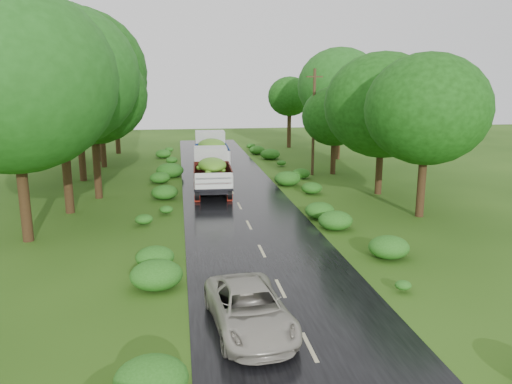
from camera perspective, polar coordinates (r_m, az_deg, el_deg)
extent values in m
plane|color=#1E3E0D|center=(17.96, 2.81, -11.00)|extent=(120.00, 120.00, 0.00)
cube|color=black|center=(22.55, 0.25, -5.94)|extent=(6.50, 80.00, 0.02)
cube|color=#BFB78C|center=(14.47, 6.13, -17.17)|extent=(0.12, 1.60, 0.00)
cube|color=#BFB78C|center=(17.95, 2.81, -10.94)|extent=(0.12, 1.60, 0.00)
cube|color=#BFB78C|center=(21.61, 0.67, -6.74)|extent=(0.12, 1.60, 0.00)
cube|color=#BFB78C|center=(25.37, -0.82, -3.77)|extent=(0.12, 1.60, 0.00)
cube|color=#BFB78C|center=(29.20, -1.91, -1.58)|extent=(0.12, 1.60, 0.00)
cube|color=#BFB78C|center=(33.07, -2.75, 0.11)|extent=(0.12, 1.60, 0.00)
cube|color=#BFB78C|center=(36.96, -3.41, 1.44)|extent=(0.12, 1.60, 0.00)
cube|color=#BFB78C|center=(40.88, -3.95, 2.52)|extent=(0.12, 1.60, 0.00)
cube|color=#BFB78C|center=(44.81, -4.39, 3.41)|extent=(0.12, 1.60, 0.00)
cube|color=#BFB78C|center=(48.75, -4.76, 4.16)|extent=(0.12, 1.60, 0.00)
cube|color=#BFB78C|center=(52.70, -5.08, 4.79)|extent=(0.12, 1.60, 0.00)
cube|color=#BFB78C|center=(56.66, -5.35, 5.34)|extent=(0.12, 1.60, 0.00)
cube|color=black|center=(32.57, -5.04, 1.02)|extent=(1.94, 5.73, 0.28)
cylinder|color=black|center=(34.61, -6.76, 1.42)|extent=(0.32, 1.02, 1.01)
cylinder|color=black|center=(34.66, -3.53, 1.50)|extent=(0.32, 1.02, 1.01)
cylinder|color=black|center=(31.33, -6.75, 0.23)|extent=(0.32, 1.02, 1.01)
cylinder|color=black|center=(31.39, -3.18, 0.32)|extent=(0.32, 1.02, 1.01)
cylinder|color=black|center=(30.33, -6.74, -0.18)|extent=(0.32, 1.02, 1.01)
cylinder|color=black|center=(30.38, -3.06, -0.09)|extent=(0.32, 1.02, 1.01)
cube|color=#681209|center=(30.04, -6.73, -0.74)|extent=(0.34, 0.05, 0.45)
cube|color=#681209|center=(30.10, -3.01, -0.64)|extent=(0.34, 0.05, 0.45)
cube|color=silver|center=(34.60, -5.20, 3.55)|extent=(2.29, 1.99, 1.91)
cube|color=black|center=(31.49, -4.99, 1.03)|extent=(2.47, 4.41, 0.16)
cube|color=#4A0F0D|center=(31.37, -7.05, 1.98)|extent=(0.24, 4.33, 0.96)
cube|color=#4A0F0D|center=(31.44, -2.97, 2.08)|extent=(0.24, 4.33, 0.96)
cube|color=#4A0F0D|center=(33.48, -5.13, 2.70)|extent=(2.32, 0.16, 0.96)
cube|color=silver|center=(29.30, -4.88, 1.27)|extent=(2.32, 0.16, 0.96)
ellipsoid|color=#418818|center=(31.28, -5.03, 3.11)|extent=(2.08, 3.70, 1.01)
cube|color=black|center=(40.45, -5.11, 3.40)|extent=(2.09, 6.31, 0.31)
cylinder|color=black|center=(42.69, -6.67, 3.63)|extent=(0.34, 1.12, 1.11)
cylinder|color=black|center=(42.77, -3.78, 3.70)|extent=(0.34, 1.12, 1.11)
cylinder|color=black|center=(39.05, -6.60, 2.78)|extent=(0.34, 1.12, 1.11)
cylinder|color=black|center=(39.13, -3.44, 2.87)|extent=(0.34, 1.12, 1.11)
cylinder|color=black|center=(37.93, -6.58, 2.49)|extent=(0.34, 1.12, 1.11)
cylinder|color=black|center=(38.01, -3.33, 2.58)|extent=(0.34, 1.12, 1.11)
cube|color=#681209|center=(37.60, -6.56, 2.02)|extent=(0.38, 0.05, 0.50)
cube|color=#681209|center=(37.68, -3.28, 2.11)|extent=(0.38, 0.05, 0.50)
cube|color=silver|center=(42.75, -5.27, 5.54)|extent=(2.51, 2.18, 2.11)
cube|color=black|center=(39.26, -5.05, 3.48)|extent=(2.68, 4.84, 0.18)
cube|color=navy|center=(39.14, -6.87, 4.32)|extent=(0.22, 4.78, 1.06)
cube|color=navy|center=(39.23, -3.26, 4.41)|extent=(0.22, 4.78, 1.06)
cube|color=navy|center=(41.48, -5.20, 4.83)|extent=(2.56, 0.16, 1.06)
cube|color=silver|center=(36.85, -4.92, 3.85)|extent=(2.56, 0.16, 1.06)
ellipsoid|color=#418818|center=(39.07, -5.08, 5.33)|extent=(2.25, 4.07, 1.11)
imported|color=#A7A294|center=(15.00, -0.75, -13.21)|extent=(2.53, 4.78, 1.28)
cylinder|color=#382616|center=(38.47, 6.59, 7.85)|extent=(0.28, 0.28, 8.05)
cube|color=#382616|center=(38.34, 6.72, 12.96)|extent=(1.38, 0.50, 0.10)
cylinder|color=black|center=(24.38, -25.42, 4.14)|extent=(0.48, 0.48, 8.21)
ellipsoid|color=#133F0C|center=(24.18, -26.13, 11.46)|extent=(4.23, 4.23, 3.81)
cylinder|color=black|center=(28.87, -21.09, 5.90)|extent=(0.48, 0.48, 8.44)
ellipsoid|color=#133F0C|center=(28.72, -21.61, 12.26)|extent=(4.10, 4.10, 3.69)
cylinder|color=black|center=(32.07, -17.91, 5.61)|extent=(0.45, 0.45, 7.20)
ellipsoid|color=#133F0C|center=(31.88, -18.25, 10.50)|extent=(3.63, 3.63, 3.26)
cylinder|color=black|center=(38.11, -19.57, 7.75)|extent=(0.49, 0.49, 8.83)
ellipsoid|color=#133F0C|center=(38.01, -19.95, 12.79)|extent=(4.45, 4.45, 4.01)
cylinder|color=black|center=(43.80, -17.25, 7.56)|extent=(0.46, 0.46, 7.46)
ellipsoid|color=#133F0C|center=(43.67, -17.50, 11.26)|extent=(3.52, 3.52, 3.17)
cylinder|color=black|center=(47.02, -17.79, 8.24)|extent=(0.47, 0.47, 8.11)
ellipsoid|color=#133F0C|center=(46.92, -18.05, 11.99)|extent=(4.26, 4.26, 3.84)
cylinder|color=black|center=(51.72, -15.69, 8.63)|extent=(0.47, 0.47, 7.95)
ellipsoid|color=#133F0C|center=(51.62, -15.89, 11.97)|extent=(3.56, 3.56, 3.21)
cylinder|color=black|center=(27.78, 18.59, 3.86)|extent=(0.44, 0.44, 6.53)
ellipsoid|color=#1B5214|center=(27.54, 18.96, 8.96)|extent=(3.59, 3.59, 3.23)
cylinder|color=black|center=(32.74, 14.04, 5.32)|extent=(0.43, 0.43, 6.46)
ellipsoid|color=#1B5214|center=(32.54, 14.27, 9.61)|extent=(3.82, 3.82, 3.44)
cylinder|color=black|center=(39.27, 8.88, 5.72)|extent=(0.40, 0.40, 5.11)
ellipsoid|color=#1B5214|center=(39.09, 8.97, 8.55)|extent=(3.17, 3.17, 2.86)
cylinder|color=black|center=(46.86, 9.42, 8.33)|extent=(0.46, 0.46, 7.59)
ellipsoid|color=#1B5214|center=(46.74, 9.55, 11.86)|extent=(3.92, 3.92, 3.52)
cylinder|color=black|center=(54.59, 3.82, 8.36)|extent=(0.43, 0.43, 6.24)
ellipsoid|color=#1B5214|center=(54.46, 3.85, 10.85)|extent=(3.06, 3.06, 2.75)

